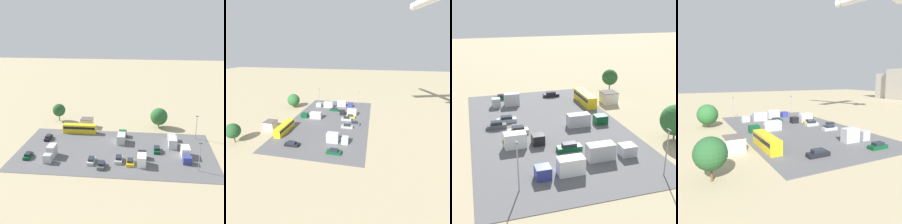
% 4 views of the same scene
% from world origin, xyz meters
% --- Properties ---
extents(ground_plane, '(400.00, 400.00, 0.00)m').
position_xyz_m(ground_plane, '(0.00, 0.00, 0.00)').
color(ground_plane, tan).
extents(parking_lot_surface, '(59.06, 33.45, 0.08)m').
position_xyz_m(parking_lot_surface, '(0.00, 9.05, 0.04)').
color(parking_lot_surface, '#565659').
rests_on(parking_lot_surface, ground).
extents(shed_building, '(4.40, 4.20, 3.22)m').
position_xyz_m(shed_building, '(12.62, -11.72, 1.62)').
color(shed_building, silver).
rests_on(shed_building, ground).
extents(bus, '(11.53, 2.57, 3.05)m').
position_xyz_m(bus, '(13.96, -5.14, 1.72)').
color(bus, gold).
rests_on(bus, ground).
extents(parked_car_0, '(1.99, 4.20, 1.42)m').
position_xyz_m(parked_car_0, '(-5.09, 17.24, 0.67)').
color(parked_car_0, gold).
rests_on(parked_car_0, ground).
extents(parked_car_1, '(1.76, 4.64, 1.49)m').
position_xyz_m(parked_car_1, '(23.06, 2.11, 0.70)').
color(parked_car_1, black).
rests_on(parked_car_1, ground).
extents(parked_car_2, '(1.74, 4.39, 1.46)m').
position_xyz_m(parked_car_2, '(24.65, 16.34, 0.69)').
color(parked_car_2, '#0C4723').
rests_on(parked_car_2, ground).
extents(parked_car_3, '(1.82, 4.55, 1.44)m').
position_xyz_m(parked_car_3, '(5.86, 17.42, 0.68)').
color(parked_car_3, '#ADB2B7').
rests_on(parked_car_3, ground).
extents(parked_car_4, '(1.96, 4.41, 1.61)m').
position_xyz_m(parked_car_4, '(-1.76, 15.94, 0.75)').
color(parked_car_4, '#ADB2B7').
rests_on(parked_car_4, ground).
extents(parked_car_5, '(1.92, 4.22, 1.57)m').
position_xyz_m(parked_car_5, '(2.63, 20.01, 0.73)').
color(parked_car_5, '#4C5156').
rests_on(parked_car_5, ground).
extents(parked_car_6, '(1.87, 4.69, 1.54)m').
position_xyz_m(parked_car_6, '(-12.62, 7.98, 0.72)').
color(parked_car_6, '#0C4723').
rests_on(parked_car_6, ground).
extents(parked_truck_0, '(2.30, 7.27, 3.36)m').
position_xyz_m(parked_truck_0, '(18.05, 15.63, 1.62)').
color(parked_truck_0, '#ADB2B7').
rests_on(parked_truck_0, ground).
extents(parked_truck_1, '(2.54, 9.36, 2.82)m').
position_xyz_m(parked_truck_1, '(-1.32, 0.63, 1.37)').
color(parked_truck_1, '#0C4723').
rests_on(parked_truck_1, ground).
extents(parked_truck_2, '(2.45, 7.75, 2.93)m').
position_xyz_m(parked_truck_2, '(-8.24, 16.23, 1.42)').
color(parked_truck_2, black).
rests_on(parked_truck_2, ground).
extents(parked_truck_3, '(2.51, 9.14, 2.95)m').
position_xyz_m(parked_truck_3, '(-17.58, 2.25, 1.43)').
color(parked_truck_3, '#ADB2B7').
rests_on(parked_truck_3, ground).
extents(parked_truck_4, '(2.39, 8.09, 2.89)m').
position_xyz_m(parked_truck_4, '(-20.81, 11.67, 1.40)').
color(parked_truck_4, navy).
rests_on(parked_truck_4, ground).
extents(tree_near_shed, '(6.32, 6.32, 7.27)m').
position_xyz_m(tree_near_shed, '(-13.75, -14.23, 4.11)').
color(tree_near_shed, brown).
rests_on(tree_near_shed, ground).
extents(tree_apron_mid, '(4.94, 4.94, 6.74)m').
position_xyz_m(tree_apron_mid, '(24.79, -17.59, 4.26)').
color(tree_apron_mid, brown).
rests_on(tree_apron_mid, ground).
extents(light_pole_lot_centre, '(0.90, 0.28, 8.01)m').
position_xyz_m(light_pole_lot_centre, '(-25.75, -3.86, 4.51)').
color(light_pole_lot_centre, gray).
rests_on(light_pole_lot_centre, ground).
extents(light_pole_lot_edge, '(0.90, 0.28, 8.00)m').
position_xyz_m(light_pole_lot_edge, '(-23.29, 19.24, 4.51)').
color(light_pole_lot_edge, gray).
rests_on(light_pole_lot_edge, ground).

